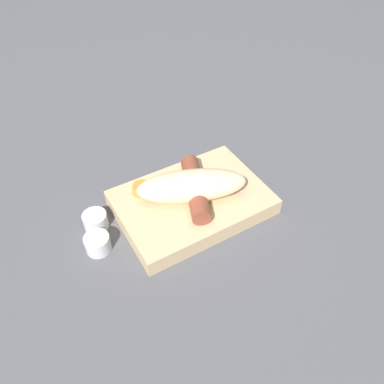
{
  "coord_description": "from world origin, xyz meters",
  "views": [
    {
      "loc": [
        -0.23,
        -0.38,
        0.49
      ],
      "look_at": [
        0.0,
        0.0,
        0.04
      ],
      "focal_mm": 35.0,
      "sensor_mm": 36.0,
      "label": 1
    }
  ],
  "objects_px": {
    "bread_roll": "(192,185)",
    "sausage": "(194,187)",
    "food_tray": "(192,202)",
    "condiment_cup_far": "(98,244)",
    "condiment_cup_near": "(96,221)"
  },
  "relations": [
    {
      "from": "condiment_cup_near",
      "to": "food_tray",
      "type": "bearing_deg",
      "value": -16.2
    },
    {
      "from": "sausage",
      "to": "condiment_cup_near",
      "type": "height_order",
      "value": "sausage"
    },
    {
      "from": "bread_roll",
      "to": "condiment_cup_near",
      "type": "xyz_separation_m",
      "value": [
        -0.16,
        0.04,
        -0.04
      ]
    },
    {
      "from": "sausage",
      "to": "condiment_cup_far",
      "type": "relative_size",
      "value": 3.97
    },
    {
      "from": "condiment_cup_near",
      "to": "condiment_cup_far",
      "type": "height_order",
      "value": "same"
    },
    {
      "from": "food_tray",
      "to": "bread_roll",
      "type": "distance_m",
      "value": 0.04
    },
    {
      "from": "bread_roll",
      "to": "sausage",
      "type": "height_order",
      "value": "bread_roll"
    },
    {
      "from": "food_tray",
      "to": "condiment_cup_near",
      "type": "height_order",
      "value": "food_tray"
    },
    {
      "from": "sausage",
      "to": "condiment_cup_far",
      "type": "height_order",
      "value": "sausage"
    },
    {
      "from": "food_tray",
      "to": "bread_roll",
      "type": "relative_size",
      "value": 1.3
    },
    {
      "from": "sausage",
      "to": "condiment_cup_near",
      "type": "relative_size",
      "value": 3.97
    },
    {
      "from": "bread_roll",
      "to": "sausage",
      "type": "xyz_separation_m",
      "value": [
        0.0,
        0.0,
        -0.01
      ]
    },
    {
      "from": "food_tray",
      "to": "bread_roll",
      "type": "height_order",
      "value": "bread_roll"
    },
    {
      "from": "bread_roll",
      "to": "condiment_cup_near",
      "type": "distance_m",
      "value": 0.17
    },
    {
      "from": "condiment_cup_far",
      "to": "condiment_cup_near",
      "type": "bearing_deg",
      "value": 73.8
    }
  ]
}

